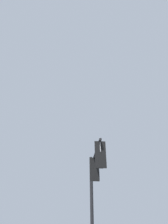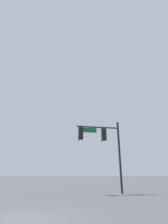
# 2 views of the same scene
# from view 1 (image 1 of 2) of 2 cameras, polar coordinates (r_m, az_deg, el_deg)

# --- Properties ---
(signal_pole_near) EXTENTS (4.07, 0.90, 6.31)m
(signal_pole_near) POSITION_cam_1_polar(r_m,az_deg,el_deg) (12.15, 2.84, -17.32)
(signal_pole_near) COLOR black
(signal_pole_near) RESTS_ON ground_plane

